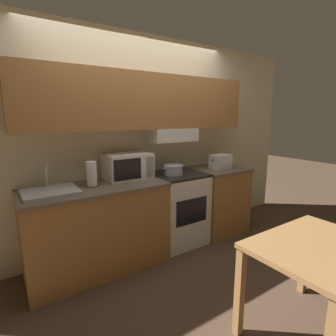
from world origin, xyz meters
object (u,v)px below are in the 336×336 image
toaster (220,161)px  dining_table (318,260)px  microwave (128,166)px  paper_towel_roll (92,174)px  cooking_pot (173,170)px  sink_basin (50,191)px  stove_range (177,208)px

toaster → dining_table: size_ratio=0.30×
toaster → microwave: bearing=173.7°
toaster → paper_towel_roll: (-1.76, 0.04, 0.03)m
toaster → cooking_pot: bearing=179.3°
paper_towel_roll → dining_table: 2.08m
toaster → sink_basin: sink_basin is taller
toaster → dining_table: (-0.73, -1.72, -0.39)m
toaster → dining_table: toaster is taller
cooking_pot → paper_towel_roll: (-0.98, 0.03, 0.06)m
toaster → sink_basin: 2.15m
toaster → sink_basin: (-2.15, 0.03, -0.08)m
paper_towel_roll → microwave: bearing=13.4°
microwave → paper_towel_roll: microwave is taller
microwave → toaster: size_ratio=1.76×
cooking_pot → sink_basin: 1.38m
stove_range → cooking_pot: size_ratio=2.90×
toaster → sink_basin: size_ratio=0.59×
dining_table → sink_basin: bearing=129.3°
cooking_pot → paper_towel_roll: 0.99m
stove_range → dining_table: size_ratio=0.96×
paper_towel_roll → dining_table: size_ratio=0.27×
microwave → stove_range: bearing=-9.0°
microwave → dining_table: 2.00m
stove_range → paper_towel_roll: size_ratio=3.56×
microwave → sink_basin: 0.86m
stove_range → cooking_pot: 0.53m
stove_range → toaster: toaster is taller
paper_towel_roll → cooking_pot: bearing=-1.7°
sink_basin → paper_towel_roll: size_ratio=1.91×
cooking_pot → toaster: 0.77m
dining_table → toaster: bearing=67.0°
cooking_pot → dining_table: cooking_pot is taller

